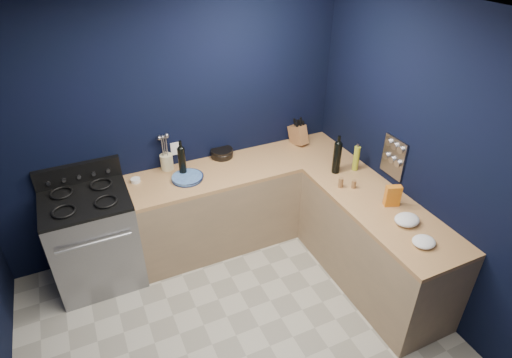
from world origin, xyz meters
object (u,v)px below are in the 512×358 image
gas_range (95,241)px  crouton_bag (393,196)px  plate_stack (187,178)px  utensil_crock (167,162)px  knife_block (298,135)px

gas_range → crouton_bag: (2.45, -1.16, 0.54)m
plate_stack → utensil_crock: 0.31m
utensil_crock → crouton_bag: 2.17m
crouton_bag → gas_range: bearing=175.5°
plate_stack → utensil_crock: (-0.12, 0.28, 0.06)m
gas_range → plate_stack: (0.94, -0.01, 0.46)m
plate_stack → utensil_crock: utensil_crock is taller
utensil_crock → knife_block: 1.46m
utensil_crock → crouton_bag: size_ratio=0.81×
gas_range → crouton_bag: size_ratio=4.73×
utensil_crock → knife_block: (1.46, -0.07, 0.03)m
plate_stack → utensil_crock: bearing=113.4°
utensil_crock → knife_block: knife_block is taller
utensil_crock → knife_block: size_ratio=0.75×
gas_range → plate_stack: 1.05m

